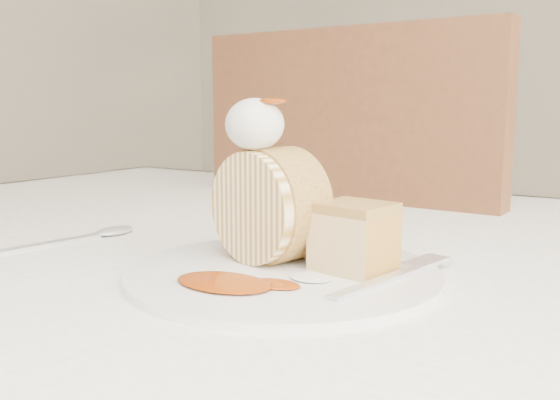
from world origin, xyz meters
The scene contains 10 objects.
table centered at (0.00, 0.20, 0.66)m, with size 1.40×0.90×0.75m.
chair_far centered at (-0.11, 0.60, 0.57)m, with size 0.49×0.49×1.00m.
plate centered at (0.04, 0.07, 0.75)m, with size 0.26×0.26×0.01m, color white.
roulade_slice centered at (0.01, 0.09, 0.80)m, with size 0.09×0.09×0.05m, color #FAE4AE.
cake_chunk centered at (0.09, 0.10, 0.78)m, with size 0.06×0.05×0.05m, color #B68C45.
whipped_cream centered at (0.00, 0.08, 0.87)m, with size 0.05×0.05×0.04m, color silver.
caramel_drizzle centered at (0.02, 0.08, 0.90)m, with size 0.02×0.02×0.01m, color #8D3005.
caramel_pool centered at (0.02, 0.01, 0.76)m, with size 0.08×0.05×0.00m, color #8D3005, non-canonical shape.
fork centered at (0.12, 0.07, 0.76)m, with size 0.02×0.15×0.00m, color silver.
spoon centered at (-0.22, 0.02, 0.75)m, with size 0.02×0.17×0.00m, color silver.
Camera 1 is at (0.30, -0.35, 0.89)m, focal length 40.00 mm.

